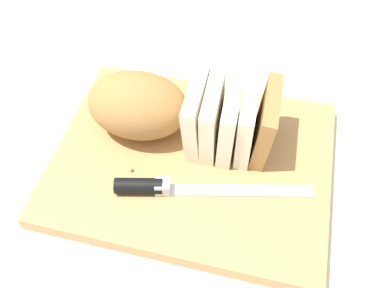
{
  "coord_description": "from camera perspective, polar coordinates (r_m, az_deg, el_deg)",
  "views": [
    {
      "loc": [
        0.07,
        -0.35,
        0.52
      ],
      "look_at": [
        0.0,
        0.0,
        0.05
      ],
      "focal_mm": 40.11,
      "sensor_mm": 36.0,
      "label": 1
    }
  ],
  "objects": [
    {
      "name": "crumb_near_knife",
      "position": [
        0.6,
        -8.06,
        -3.43
      ],
      "size": [
        0.0,
        0.0,
        0.0
      ],
      "primitive_type": "sphere",
      "color": "#A8753D",
      "rests_on": "cutting_board"
    },
    {
      "name": "bread_knife",
      "position": [
        0.57,
        -3.63,
        -5.74
      ],
      "size": [
        0.26,
        0.07,
        0.02
      ],
      "rotation": [
        0.0,
        0.0,
        0.18
      ],
      "color": "silver",
      "rests_on": "cutting_board"
    },
    {
      "name": "ground_plane",
      "position": [
        0.63,
        0.0,
        -3.05
      ],
      "size": [
        3.0,
        3.0,
        0.0
      ],
      "primitive_type": "plane",
      "color": "silver"
    },
    {
      "name": "cutting_board",
      "position": [
        0.62,
        0.0,
        -2.4
      ],
      "size": [
        0.4,
        0.32,
        0.02
      ],
      "primitive_type": "cube",
      "rotation": [
        0.0,
        0.0,
        -0.05
      ],
      "color": "tan",
      "rests_on": "ground_plane"
    },
    {
      "name": "bread_loaf",
      "position": [
        0.6,
        -2.31,
        4.43
      ],
      "size": [
        0.27,
        0.11,
        0.1
      ],
      "rotation": [
        0.0,
        0.0,
        0.0
      ],
      "color": "#A8753D",
      "rests_on": "cutting_board"
    },
    {
      "name": "crumb_near_loaf",
      "position": [
        0.66,
        0.73,
        3.6
      ],
      "size": [
        0.0,
        0.0,
        0.0
      ],
      "primitive_type": "sphere",
      "color": "#A8753D",
      "rests_on": "cutting_board"
    }
  ]
}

